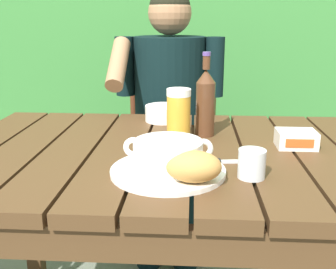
{
  "coord_description": "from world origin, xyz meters",
  "views": [
    {
      "loc": [
        0.07,
        -1.11,
        1.11
      ],
      "look_at": [
        0.01,
        -0.09,
        0.81
      ],
      "focal_mm": 42.91,
      "sensor_mm": 36.0,
      "label": 1
    }
  ],
  "objects_px": {
    "diner_bowl": "(164,113)",
    "person_eating": "(168,105)",
    "serving_plate": "(168,171)",
    "soup_bowl": "(168,154)",
    "chair_near_diner": "(171,149)",
    "bread_roll": "(194,166)",
    "beer_bottle": "(205,101)",
    "table_knife": "(219,161)",
    "butter_tub": "(296,139)",
    "water_glass_small": "(252,164)",
    "beer_glass": "(179,116)"
  },
  "relations": [
    {
      "from": "diner_bowl",
      "to": "person_eating",
      "type": "bearing_deg",
      "value": 90.48
    },
    {
      "from": "serving_plate",
      "to": "soup_bowl",
      "type": "relative_size",
      "value": 1.3
    },
    {
      "from": "chair_near_diner",
      "to": "person_eating",
      "type": "height_order",
      "value": "person_eating"
    },
    {
      "from": "bread_roll",
      "to": "diner_bowl",
      "type": "distance_m",
      "value": 0.6
    },
    {
      "from": "soup_bowl",
      "to": "chair_near_diner",
      "type": "bearing_deg",
      "value": 92.7
    },
    {
      "from": "beer_bottle",
      "to": "serving_plate",
      "type": "bearing_deg",
      "value": -106.27
    },
    {
      "from": "person_eating",
      "to": "chair_near_diner",
      "type": "bearing_deg",
      "value": 89.16
    },
    {
      "from": "chair_near_diner",
      "to": "diner_bowl",
      "type": "height_order",
      "value": "chair_near_diner"
    },
    {
      "from": "table_knife",
      "to": "diner_bowl",
      "type": "xyz_separation_m",
      "value": [
        -0.18,
        0.43,
        0.02
      ]
    },
    {
      "from": "soup_bowl",
      "to": "butter_tub",
      "type": "distance_m",
      "value": 0.43
    },
    {
      "from": "person_eating",
      "to": "diner_bowl",
      "type": "relative_size",
      "value": 9.14
    },
    {
      "from": "bread_roll",
      "to": "diner_bowl",
      "type": "height_order",
      "value": "bread_roll"
    },
    {
      "from": "water_glass_small",
      "to": "soup_bowl",
      "type": "bearing_deg",
      "value": 175.87
    },
    {
      "from": "serving_plate",
      "to": "water_glass_small",
      "type": "bearing_deg",
      "value": -4.13
    },
    {
      "from": "soup_bowl",
      "to": "bread_roll",
      "type": "relative_size",
      "value": 1.68
    },
    {
      "from": "soup_bowl",
      "to": "bread_roll",
      "type": "height_order",
      "value": "soup_bowl"
    },
    {
      "from": "water_glass_small",
      "to": "butter_tub",
      "type": "relative_size",
      "value": 0.61
    },
    {
      "from": "beer_glass",
      "to": "butter_tub",
      "type": "xyz_separation_m",
      "value": [
        0.35,
        -0.03,
        -0.06
      ]
    },
    {
      "from": "diner_bowl",
      "to": "chair_near_diner",
      "type": "bearing_deg",
      "value": 90.0
    },
    {
      "from": "serving_plate",
      "to": "butter_tub",
      "type": "bearing_deg",
      "value": 32.11
    },
    {
      "from": "table_knife",
      "to": "beer_bottle",
      "type": "bearing_deg",
      "value": 97.43
    },
    {
      "from": "soup_bowl",
      "to": "diner_bowl",
      "type": "height_order",
      "value": "soup_bowl"
    },
    {
      "from": "table_knife",
      "to": "soup_bowl",
      "type": "bearing_deg",
      "value": -148.51
    },
    {
      "from": "table_knife",
      "to": "diner_bowl",
      "type": "height_order",
      "value": "diner_bowl"
    },
    {
      "from": "butter_tub",
      "to": "serving_plate",
      "type": "bearing_deg",
      "value": -147.89
    },
    {
      "from": "soup_bowl",
      "to": "beer_bottle",
      "type": "distance_m",
      "value": 0.36
    },
    {
      "from": "serving_plate",
      "to": "soup_bowl",
      "type": "bearing_deg",
      "value": -90.0
    },
    {
      "from": "chair_near_diner",
      "to": "serving_plate",
      "type": "distance_m",
      "value": 1.09
    },
    {
      "from": "soup_bowl",
      "to": "person_eating",
      "type": "bearing_deg",
      "value": 93.5
    },
    {
      "from": "chair_near_diner",
      "to": "bread_roll",
      "type": "xyz_separation_m",
      "value": [
        0.11,
        -1.12,
        0.33
      ]
    },
    {
      "from": "beer_bottle",
      "to": "water_glass_small",
      "type": "relative_size",
      "value": 3.84
    },
    {
      "from": "chair_near_diner",
      "to": "person_eating",
      "type": "distance_m",
      "value": 0.33
    },
    {
      "from": "beer_bottle",
      "to": "chair_near_diner",
      "type": "bearing_deg",
      "value": 101.73
    },
    {
      "from": "table_knife",
      "to": "diner_bowl",
      "type": "bearing_deg",
      "value": 112.62
    },
    {
      "from": "table_knife",
      "to": "butter_tub",
      "type": "bearing_deg",
      "value": 32.45
    },
    {
      "from": "person_eating",
      "to": "table_knife",
      "type": "relative_size",
      "value": 7.79
    },
    {
      "from": "beer_glass",
      "to": "serving_plate",
      "type": "bearing_deg",
      "value": -93.38
    },
    {
      "from": "person_eating",
      "to": "water_glass_small",
      "type": "distance_m",
      "value": 0.9
    },
    {
      "from": "serving_plate",
      "to": "table_knife",
      "type": "xyz_separation_m",
      "value": [
        0.13,
        0.08,
        -0.0
      ]
    },
    {
      "from": "diner_bowl",
      "to": "serving_plate",
      "type": "bearing_deg",
      "value": -84.53
    },
    {
      "from": "beer_bottle",
      "to": "water_glass_small",
      "type": "height_order",
      "value": "beer_bottle"
    },
    {
      "from": "soup_bowl",
      "to": "diner_bowl",
      "type": "bearing_deg",
      "value": 95.47
    },
    {
      "from": "soup_bowl",
      "to": "butter_tub",
      "type": "height_order",
      "value": "soup_bowl"
    },
    {
      "from": "bread_roll",
      "to": "beer_bottle",
      "type": "height_order",
      "value": "beer_bottle"
    },
    {
      "from": "person_eating",
      "to": "diner_bowl",
      "type": "xyz_separation_m",
      "value": [
        0.0,
        -0.34,
        0.04
      ]
    },
    {
      "from": "chair_near_diner",
      "to": "butter_tub",
      "type": "distance_m",
      "value": 0.97
    },
    {
      "from": "water_glass_small",
      "to": "table_knife",
      "type": "distance_m",
      "value": 0.12
    },
    {
      "from": "water_glass_small",
      "to": "butter_tub",
      "type": "bearing_deg",
      "value": 56.16
    },
    {
      "from": "serving_plate",
      "to": "beer_glass",
      "type": "distance_m",
      "value": 0.27
    },
    {
      "from": "water_glass_small",
      "to": "diner_bowl",
      "type": "height_order",
      "value": "water_glass_small"
    }
  ]
}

